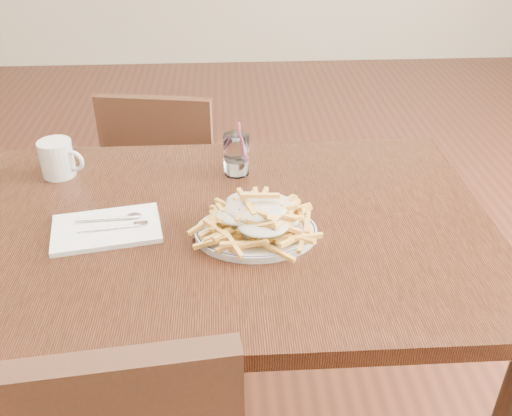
{
  "coord_description": "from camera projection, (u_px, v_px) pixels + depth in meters",
  "views": [
    {
      "loc": [
        0.01,
        -1.06,
        1.45
      ],
      "look_at": [
        0.07,
        -0.06,
        0.82
      ],
      "focal_mm": 40.0,
      "sensor_mm": 36.0,
      "label": 1
    }
  ],
  "objects": [
    {
      "name": "cutlery",
      "position": [
        106.0,
        224.0,
        1.23
      ],
      "size": [
        0.17,
        0.07,
        0.01
      ],
      "color": "silver",
      "rests_on": "napkin"
    },
    {
      "name": "loaded_fries",
      "position": [
        256.0,
        213.0,
        1.19
      ],
      "size": [
        0.3,
        0.27,
        0.07
      ],
      "color": "gold",
      "rests_on": "fries_plate"
    },
    {
      "name": "table",
      "position": [
        225.0,
        250.0,
        1.31
      ],
      "size": [
        1.2,
        0.8,
        0.75
      ],
      "color": "black",
      "rests_on": "ground"
    },
    {
      "name": "napkin",
      "position": [
        107.0,
        229.0,
        1.23
      ],
      "size": [
        0.25,
        0.19,
        0.01
      ],
      "primitive_type": "cube",
      "rotation": [
        0.0,
        0.0,
        0.18
      ],
      "color": "white",
      "rests_on": "table"
    },
    {
      "name": "water_glass",
      "position": [
        236.0,
        157.0,
        1.43
      ],
      "size": [
        0.06,
        0.06,
        0.14
      ],
      "color": "white",
      "rests_on": "table"
    },
    {
      "name": "fries_plate",
      "position": [
        256.0,
        232.0,
        1.22
      ],
      "size": [
        0.29,
        0.26,
        0.02
      ],
      "color": "silver",
      "rests_on": "table"
    },
    {
      "name": "coffee_mug",
      "position": [
        58.0,
        159.0,
        1.43
      ],
      "size": [
        0.11,
        0.08,
        0.09
      ],
      "color": "silver",
      "rests_on": "table"
    },
    {
      "name": "chair_far",
      "position": [
        168.0,
        181.0,
        2.03
      ],
      "size": [
        0.43,
        0.43,
        0.8
      ],
      "color": "black",
      "rests_on": "ground"
    }
  ]
}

